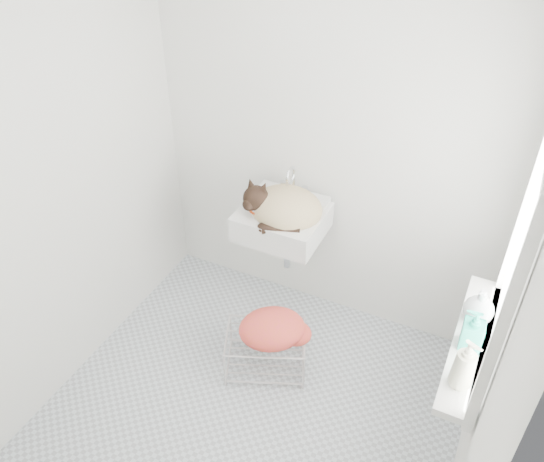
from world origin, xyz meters
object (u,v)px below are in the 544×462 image
at_px(sink, 282,211).
at_px(cat, 283,207).
at_px(wire_rack, 266,349).
at_px(bottle_c, 476,319).
at_px(bottle_b, 469,346).
at_px(bottle_a, 458,384).

distance_m(sink, cat, 0.05).
height_order(sink, wire_rack, sink).
bearing_deg(cat, bottle_c, -22.49).
bearing_deg(bottle_b, bottle_c, 90.00).
bearing_deg(bottle_b, bottle_a, -90.00).
height_order(cat, bottle_c, cat).
bearing_deg(bottle_a, bottle_c, 90.00).
xyz_separation_m(sink, bottle_a, (1.18, -0.82, 0.00)).
distance_m(sink, bottle_a, 1.44).
bearing_deg(bottle_b, cat, 154.05).
bearing_deg(bottle_c, cat, 161.59).
relative_size(wire_rack, bottle_a, 2.17).
height_order(wire_rack, bottle_c, bottle_c).
bearing_deg(bottle_b, sink, 153.60).
xyz_separation_m(bottle_a, bottle_b, (0.00, 0.23, 0.00)).
bearing_deg(sink, bottle_a, -34.63).
distance_m(cat, bottle_c, 1.23).
bearing_deg(wire_rack, bottle_c, 2.19).
relative_size(wire_rack, bottle_c, 2.56).
bearing_deg(bottle_c, bottle_b, -90.00).
height_order(sink, bottle_a, bottle_a).
distance_m(cat, bottle_a, 1.42).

